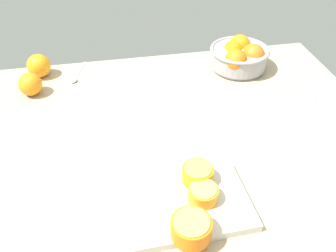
{
  "coord_description": "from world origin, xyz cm",
  "views": [
    {
      "loc": [
        -15.84,
        -74.67,
        69.61
      ],
      "look_at": [
        -1.62,
        -0.49,
        8.99
      ],
      "focal_mm": 39.67,
      "sensor_mm": 36.0,
      "label": 1
    }
  ],
  "objects_px": {
    "orange_half_0": "(198,174)",
    "spoon": "(77,75)",
    "fruit_bowl": "(240,56)",
    "juice_pitcher": "(332,120)",
    "loose_orange_1": "(30,84)",
    "orange_half_1": "(203,194)",
    "loose_orange_0": "(39,66)",
    "orange_half_2": "(191,228)",
    "cutting_board": "(177,206)"
  },
  "relations": [
    {
      "from": "orange_half_0",
      "to": "spoon",
      "type": "relative_size",
      "value": 0.5
    },
    {
      "from": "fruit_bowl",
      "to": "juice_pitcher",
      "type": "distance_m",
      "value": 0.44
    },
    {
      "from": "spoon",
      "to": "loose_orange_1",
      "type": "bearing_deg",
      "value": -149.07
    },
    {
      "from": "orange_half_1",
      "to": "loose_orange_0",
      "type": "xyz_separation_m",
      "value": [
        -0.42,
        0.68,
        0.0
      ]
    },
    {
      "from": "orange_half_1",
      "to": "orange_half_2",
      "type": "relative_size",
      "value": 0.8
    },
    {
      "from": "spoon",
      "to": "orange_half_0",
      "type": "bearing_deg",
      "value": -63.51
    },
    {
      "from": "orange_half_2",
      "to": "spoon",
      "type": "distance_m",
      "value": 0.78
    },
    {
      "from": "juice_pitcher",
      "to": "spoon",
      "type": "height_order",
      "value": "juice_pitcher"
    },
    {
      "from": "orange_half_1",
      "to": "loose_orange_1",
      "type": "distance_m",
      "value": 0.71
    },
    {
      "from": "cutting_board",
      "to": "loose_orange_1",
      "type": "bearing_deg",
      "value": 123.68
    },
    {
      "from": "fruit_bowl",
      "to": "spoon",
      "type": "distance_m",
      "value": 0.6
    },
    {
      "from": "fruit_bowl",
      "to": "juice_pitcher",
      "type": "relative_size",
      "value": 1.23
    },
    {
      "from": "orange_half_2",
      "to": "spoon",
      "type": "xyz_separation_m",
      "value": [
        -0.24,
        0.74,
        -0.04
      ]
    },
    {
      "from": "juice_pitcher",
      "to": "cutting_board",
      "type": "bearing_deg",
      "value": -160.43
    },
    {
      "from": "fruit_bowl",
      "to": "cutting_board",
      "type": "distance_m",
      "value": 0.7
    },
    {
      "from": "orange_half_0",
      "to": "spoon",
      "type": "height_order",
      "value": "orange_half_0"
    },
    {
      "from": "juice_pitcher",
      "to": "loose_orange_1",
      "type": "relative_size",
      "value": 2.27
    },
    {
      "from": "orange_half_0",
      "to": "loose_orange_1",
      "type": "height_order",
      "value": "loose_orange_1"
    },
    {
      "from": "orange_half_0",
      "to": "orange_half_2",
      "type": "xyz_separation_m",
      "value": [
        -0.05,
        -0.15,
        0.0
      ]
    },
    {
      "from": "orange_half_1",
      "to": "loose_orange_1",
      "type": "height_order",
      "value": "loose_orange_1"
    },
    {
      "from": "cutting_board",
      "to": "loose_orange_0",
      "type": "bearing_deg",
      "value": 117.72
    },
    {
      "from": "orange_half_0",
      "to": "orange_half_1",
      "type": "xyz_separation_m",
      "value": [
        -0.0,
        -0.06,
        -0.0
      ]
    },
    {
      "from": "orange_half_2",
      "to": "spoon",
      "type": "height_order",
      "value": "orange_half_2"
    },
    {
      "from": "juice_pitcher",
      "to": "loose_orange_0",
      "type": "xyz_separation_m",
      "value": [
        -0.84,
        0.51,
        -0.02
      ]
    },
    {
      "from": "juice_pitcher",
      "to": "spoon",
      "type": "relative_size",
      "value": 1.14
    },
    {
      "from": "orange_half_2",
      "to": "loose_orange_0",
      "type": "bearing_deg",
      "value": 115.59
    },
    {
      "from": "juice_pitcher",
      "to": "orange_half_2",
      "type": "height_order",
      "value": "juice_pitcher"
    },
    {
      "from": "juice_pitcher",
      "to": "orange_half_1",
      "type": "relative_size",
      "value": 2.47
    },
    {
      "from": "loose_orange_1",
      "to": "juice_pitcher",
      "type": "bearing_deg",
      "value": -24.72
    },
    {
      "from": "loose_orange_1",
      "to": "cutting_board",
      "type": "bearing_deg",
      "value": -56.32
    },
    {
      "from": "juice_pitcher",
      "to": "orange_half_2",
      "type": "relative_size",
      "value": 1.98
    },
    {
      "from": "orange_half_1",
      "to": "loose_orange_0",
      "type": "height_order",
      "value": "loose_orange_0"
    },
    {
      "from": "loose_orange_0",
      "to": "orange_half_1",
      "type": "bearing_deg",
      "value": -58.38
    },
    {
      "from": "juice_pitcher",
      "to": "orange_half_1",
      "type": "bearing_deg",
      "value": -157.74
    },
    {
      "from": "orange_half_0",
      "to": "orange_half_2",
      "type": "relative_size",
      "value": 0.86
    },
    {
      "from": "orange_half_1",
      "to": "loose_orange_1",
      "type": "bearing_deg",
      "value": 127.77
    },
    {
      "from": "cutting_board",
      "to": "loose_orange_0",
      "type": "xyz_separation_m",
      "value": [
        -0.36,
        0.68,
        0.03
      ]
    },
    {
      "from": "loose_orange_0",
      "to": "orange_half_0",
      "type": "bearing_deg",
      "value": -55.8
    },
    {
      "from": "orange_half_2",
      "to": "fruit_bowl",
      "type": "bearing_deg",
      "value": 63.01
    },
    {
      "from": "fruit_bowl",
      "to": "orange_half_1",
      "type": "bearing_deg",
      "value": -116.65
    },
    {
      "from": "fruit_bowl",
      "to": "orange_half_0",
      "type": "xyz_separation_m",
      "value": [
        -0.3,
        -0.54,
        -0.01
      ]
    },
    {
      "from": "loose_orange_0",
      "to": "orange_half_2",
      "type": "bearing_deg",
      "value": -64.41
    },
    {
      "from": "fruit_bowl",
      "to": "orange_half_0",
      "type": "relative_size",
      "value": 2.82
    },
    {
      "from": "fruit_bowl",
      "to": "cutting_board",
      "type": "height_order",
      "value": "fruit_bowl"
    },
    {
      "from": "juice_pitcher",
      "to": "loose_orange_0",
      "type": "relative_size",
      "value": 2.11
    },
    {
      "from": "cutting_board",
      "to": "loose_orange_1",
      "type": "height_order",
      "value": "loose_orange_1"
    },
    {
      "from": "juice_pitcher",
      "to": "orange_half_0",
      "type": "distance_m",
      "value": 0.43
    },
    {
      "from": "juice_pitcher",
      "to": "spoon",
      "type": "bearing_deg",
      "value": 145.88
    },
    {
      "from": "orange_half_0",
      "to": "spoon",
      "type": "xyz_separation_m",
      "value": [
        -0.29,
        0.59,
        -0.04
      ]
    },
    {
      "from": "fruit_bowl",
      "to": "spoon",
      "type": "height_order",
      "value": "fruit_bowl"
    }
  ]
}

